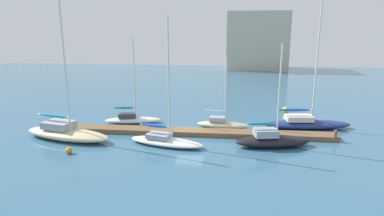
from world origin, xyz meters
TOP-DOWN VIEW (x-y plane):
  - ground_plane at (0.00, 0.00)m, footprint 120.00×120.00m
  - dock_pier at (0.00, 0.00)m, footprint 25.97×1.66m
  - dock_piling_near_end at (-12.59, 0.68)m, footprint 0.28×0.28m
  - dock_piling_far_end at (12.59, -0.68)m, footprint 0.28×0.28m
  - sailboat_0 at (-10.56, -2.54)m, footprint 8.71×4.44m
  - sailboat_1 at (-6.27, 3.01)m, footprint 5.92×2.55m
  - sailboat_2 at (-1.67, -3.08)m, footprint 6.70×3.35m
  - sailboat_3 at (2.90, 2.28)m, footprint 5.16×1.96m
  - sailboat_4 at (7.05, -2.47)m, footprint 6.40×2.99m
  - sailboat_5 at (11.00, 3.14)m, footprint 8.56×3.14m
  - mooring_buoy_yellow at (10.00, 8.94)m, footprint 0.75×0.75m
  - mooring_buoy_orange at (-8.67, -5.84)m, footprint 0.52×0.52m
  - harbor_building_distant at (9.87, 53.88)m, footprint 14.30×11.28m

SIDE VIEW (x-z plane):
  - ground_plane at x=0.00m, z-range 0.00..0.00m
  - dock_pier at x=0.00m, z-range 0.00..0.43m
  - mooring_buoy_orange at x=-8.67m, z-range 0.00..0.52m
  - mooring_buoy_yellow at x=10.00m, z-range 0.00..0.75m
  - sailboat_3 at x=2.90m, z-range -3.02..3.96m
  - sailboat_2 at x=-1.67m, z-range -4.69..5.69m
  - sailboat_1 at x=-6.27m, z-range -3.80..4.82m
  - dock_piling_near_end at x=-12.59m, z-range 0.00..1.04m
  - dock_piling_far_end at x=12.59m, z-range 0.00..1.04m
  - sailboat_5 at x=11.00m, z-range -6.13..7.34m
  - sailboat_4 at x=7.05m, z-range -3.55..4.79m
  - sailboat_0 at x=-10.56m, z-range -5.24..6.52m
  - harbor_building_distant at x=9.87m, z-range 0.00..13.58m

